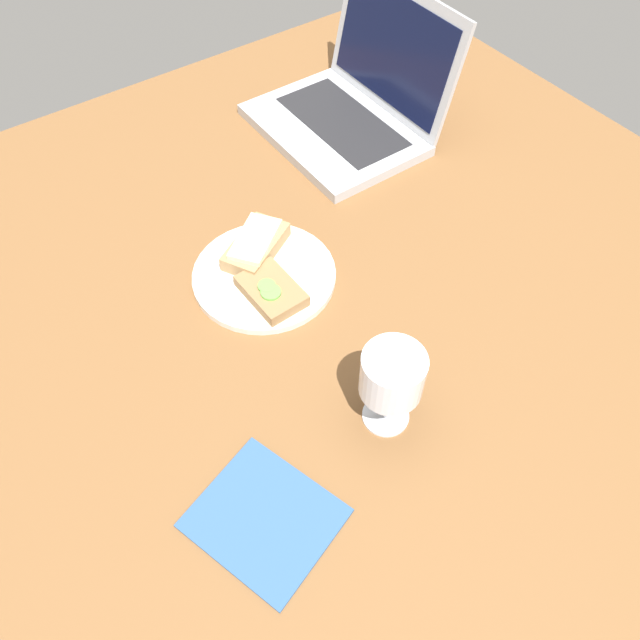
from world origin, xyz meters
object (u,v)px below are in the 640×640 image
(sandwich_with_cucumber, at_px, (271,291))
(laptop, at_px, (351,106))
(wine_glass, at_px, (392,377))
(napkin, at_px, (265,518))
(plate, at_px, (264,275))
(sandwich_with_cheese, at_px, (256,245))

(sandwich_with_cucumber, relative_size, laptop, 0.32)
(wine_glass, height_order, laptop, laptop)
(laptop, height_order, napkin, laptop)
(plate, height_order, sandwich_with_cheese, sandwich_with_cheese)
(plate, xyz_separation_m, sandwich_with_cheese, (-0.04, 0.01, 0.02))
(sandwich_with_cheese, height_order, napkin, sandwich_with_cheese)
(plate, relative_size, wine_glass, 1.66)
(wine_glass, bearing_deg, sandwich_with_cheese, 177.70)
(sandwich_with_cucumber, distance_m, sandwich_with_cheese, 0.09)
(wine_glass, xyz_separation_m, napkin, (0.02, -0.20, -0.09))
(plate, height_order, laptop, laptop)
(plate, distance_m, laptop, 0.41)
(sandwich_with_cucumber, relative_size, napkin, 0.65)
(plate, bearing_deg, napkin, -32.22)
(plate, bearing_deg, sandwich_with_cucumber, -17.96)
(sandwich_with_cucumber, relative_size, wine_glass, 0.77)
(sandwich_with_cucumber, bearing_deg, sandwich_with_cheese, 162.19)
(plate, xyz_separation_m, laptop, (-0.23, 0.34, 0.04))
(napkin, bearing_deg, plate, 147.78)
(wine_glass, bearing_deg, sandwich_with_cucumber, -176.63)
(plate, distance_m, sandwich_with_cucumber, 0.05)
(sandwich_with_cucumber, bearing_deg, laptop, 127.91)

